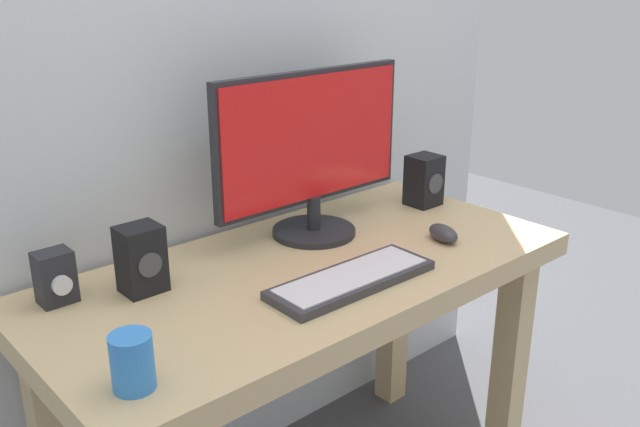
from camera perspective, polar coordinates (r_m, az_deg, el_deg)
The scene contains 8 objects.
desk at distance 1.71m, azimuth -1.09°, elevation -7.98°, with size 1.31×0.62×0.75m.
monitor at distance 1.77m, azimuth -0.71°, elevation 5.29°, with size 0.59×0.22×0.43m.
keyboard_primary at distance 1.56m, azimuth 2.64°, elevation -5.44°, with size 0.41×0.14×0.02m.
mouse at distance 1.81m, azimuth 10.15°, elevation -1.61°, with size 0.06×0.10×0.04m, color #333338.
speaker_right at distance 2.06m, azimuth 8.59°, elevation 2.72°, with size 0.09×0.09×0.15m.
speaker_left at distance 1.55m, azimuth -14.56°, elevation -3.67°, with size 0.09×0.08×0.15m.
audio_controller at distance 1.56m, azimuth -21.04°, elevation -4.95°, with size 0.07×0.07×0.12m.
coffee_mug at distance 1.22m, azimuth -15.25°, elevation -11.75°, with size 0.07×0.07×0.10m, color #337FD8.
Camera 1 is at (-0.98, -1.15, 1.43)m, focal length 38.73 mm.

